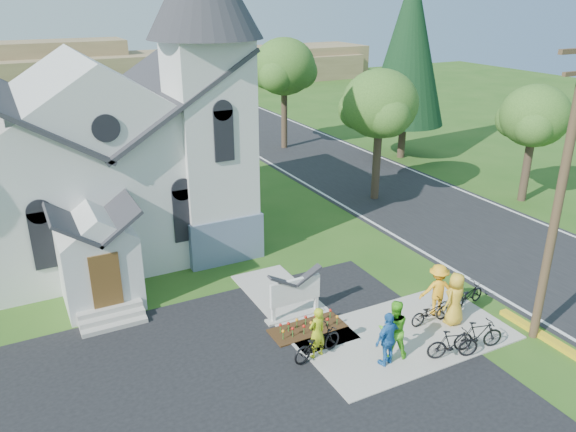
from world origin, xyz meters
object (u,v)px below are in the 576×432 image
utility_pole (564,182)px  bike_0 (317,343)px  bike_1 (453,344)px  bike_3 (478,335)px  bike_2 (430,312)px  cyclist_4 (455,299)px  cyclist_2 (388,339)px  cyclist_3 (438,290)px  bike_4 (468,295)px  cyclist_1 (394,329)px  church_sign (295,291)px  cyclist_0 (317,332)px

utility_pole → bike_0: 8.88m
bike_0 → bike_1: (3.69, -2.00, 0.01)m
bike_3 → bike_0: bearing=82.4°
bike_2 → cyclist_4: (0.71, -0.35, 0.53)m
cyclist_2 → bike_3: cyclist_2 is taller
cyclist_3 → bike_4: 1.51m
bike_2 → cyclist_1: bearing=112.3°
cyclist_4 → bike_1: bearing=35.1°
church_sign → cyclist_0: 2.43m
utility_pole → cyclist_3: utility_pole is taller
utility_pole → bike_2: 6.00m
cyclist_3 → cyclist_4: size_ratio=1.01×
church_sign → bike_1: (3.19, -4.40, -0.48)m
cyclist_1 → bike_1: bearing=174.0°
cyclist_4 → cyclist_1: bearing=-1.1°
church_sign → utility_pole: utility_pole is taller
bike_0 → bike_1: bike_1 is taller
church_sign → bike_3: church_sign is taller
bike_1 → bike_4: bearing=-31.9°
church_sign → bike_0: (-0.50, -2.40, -0.49)m
cyclist_1 → bike_1: size_ratio=1.17×
utility_pole → cyclist_3: bearing=129.1°
bike_0 → bike_2: (4.41, -0.14, -0.07)m
bike_0 → cyclist_3: (5.00, 0.24, 0.47)m
utility_pole → bike_0: utility_pole is taller
cyclist_1 → bike_2: 2.54m
cyclist_3 → bike_3: bearing=104.5°
church_sign → bike_1: size_ratio=1.33×
bike_1 → bike_0: bearing=81.4°
cyclist_0 → bike_3: cyclist_0 is taller
utility_pole → bike_3: bearing=172.6°
bike_0 → cyclist_2: size_ratio=1.04×
cyclist_0 → bike_1: size_ratio=1.04×
cyclist_1 → bike_3: bearing=-174.8°
cyclist_0 → bike_0: (0.00, -0.03, -0.37)m
cyclist_0 → bike_3: size_ratio=1.02×
cyclist_3 → church_sign: bearing=-5.0°
cyclist_2 → bike_2: 2.98m
cyclist_3 → cyclist_4: bearing=120.0°
utility_pole → cyclist_0: (-7.06, 2.33, -4.49)m
cyclist_0 → cyclist_3: size_ratio=0.90×
bike_4 → bike_0: bearing=80.8°
utility_pole → bike_0: size_ratio=5.39×
utility_pole → cyclist_0: 8.69m
bike_0 → bike_1: 4.20m
cyclist_1 → bike_4: cyclist_1 is taller
cyclist_3 → bike_2: bearing=54.0°
cyclist_2 → cyclist_3: (3.29, 1.55, 0.06)m
church_sign → utility_pole: size_ratio=0.22×
cyclist_2 → cyclist_3: 3.63m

